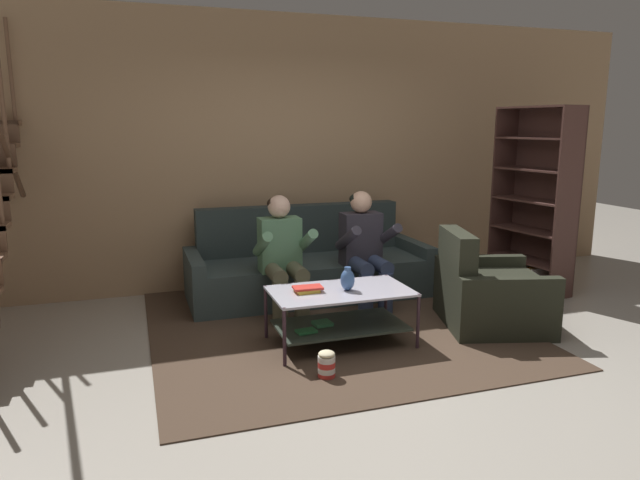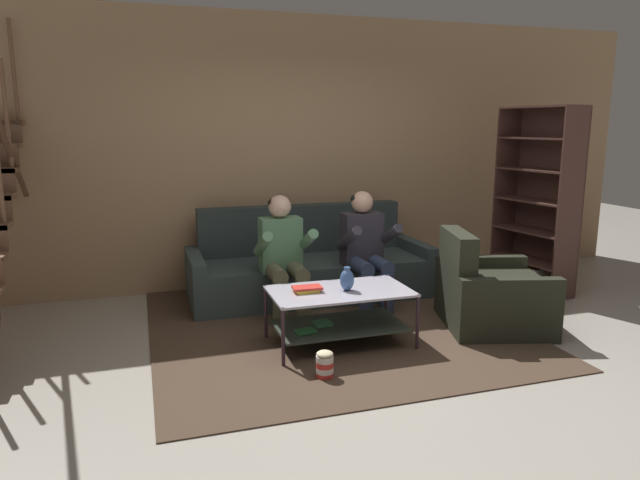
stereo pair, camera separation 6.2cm
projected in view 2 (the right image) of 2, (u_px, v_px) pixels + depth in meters
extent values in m
plane|color=#AAA497|center=(384.00, 364.00, 4.26)|extent=(16.80, 16.80, 0.00)
cube|color=tan|center=(295.00, 153.00, 6.27)|extent=(8.40, 0.12, 2.90)
cylinder|color=brown|center=(6.00, 114.00, 4.79)|extent=(0.04, 0.04, 0.90)
cylinder|color=brown|center=(13.00, 70.00, 5.19)|extent=(0.04, 0.04, 0.90)
cube|color=#344141|center=(311.00, 278.00, 5.88)|extent=(2.20, 0.91, 0.40)
cube|color=#2C3837|center=(301.00, 228.00, 6.13)|extent=(2.20, 0.18, 0.51)
cube|color=#344141|center=(196.00, 281.00, 5.52)|extent=(0.13, 0.91, 0.52)
cube|color=#344141|center=(413.00, 264.00, 6.21)|extent=(0.13, 0.91, 0.52)
cylinder|color=brown|center=(280.00, 304.00, 5.02)|extent=(0.14, 0.14, 0.40)
cylinder|color=brown|center=(302.00, 302.00, 5.08)|extent=(0.14, 0.14, 0.40)
cylinder|color=brown|center=(275.00, 272.00, 5.14)|extent=(0.14, 0.42, 0.14)
cylinder|color=brown|center=(297.00, 271.00, 5.20)|extent=(0.14, 0.42, 0.14)
cube|color=#568460|center=(280.00, 244.00, 5.32)|extent=(0.38, 0.22, 0.51)
cylinder|color=#568460|center=(263.00, 244.00, 5.08)|extent=(0.09, 0.49, 0.31)
cylinder|color=#568460|center=(307.00, 241.00, 5.20)|extent=(0.09, 0.49, 0.31)
sphere|color=beige|center=(280.00, 206.00, 5.25)|extent=(0.21, 0.21, 0.21)
ellipsoid|color=black|center=(279.00, 203.00, 5.26)|extent=(0.21, 0.21, 0.13)
cylinder|color=#313D5C|center=(366.00, 296.00, 5.26)|extent=(0.14, 0.14, 0.40)
cylinder|color=#313D5C|center=(386.00, 294.00, 5.32)|extent=(0.14, 0.14, 0.40)
cylinder|color=#313D5C|center=(360.00, 266.00, 5.38)|extent=(0.14, 0.42, 0.14)
cylinder|color=#313D5C|center=(379.00, 264.00, 5.44)|extent=(0.14, 0.42, 0.14)
cube|color=#332F3A|center=(362.00, 239.00, 5.56)|extent=(0.38, 0.22, 0.51)
cylinder|color=#332F3A|center=(349.00, 238.00, 5.32)|extent=(0.09, 0.49, 0.31)
cylinder|color=#332F3A|center=(389.00, 236.00, 5.44)|extent=(0.09, 0.49, 0.31)
sphere|color=beige|center=(362.00, 202.00, 5.49)|extent=(0.21, 0.21, 0.21)
ellipsoid|color=black|center=(361.00, 199.00, 5.50)|extent=(0.21, 0.21, 0.13)
cube|color=silver|center=(340.00, 291.00, 4.56)|extent=(1.12, 0.63, 0.02)
cube|color=#333E33|center=(339.00, 325.00, 4.61)|extent=(1.03, 0.58, 0.02)
cylinder|color=#37232E|center=(283.00, 338.00, 4.16)|extent=(0.03, 0.03, 0.46)
cylinder|color=#37232E|center=(418.00, 322.00, 4.48)|extent=(0.03, 0.03, 0.46)
cylinder|color=#37232E|center=(266.00, 312.00, 4.72)|extent=(0.03, 0.03, 0.46)
cylinder|color=#37232E|center=(386.00, 300.00, 5.04)|extent=(0.03, 0.03, 0.46)
cube|color=#2F8647|center=(305.00, 331.00, 4.43)|extent=(0.16, 0.12, 0.02)
cube|color=#3D8956|center=(322.00, 323.00, 4.59)|extent=(0.15, 0.15, 0.03)
cube|color=#483628|center=(327.00, 320.00, 5.19)|extent=(3.11, 3.32, 0.01)
cube|color=#625F57|center=(327.00, 320.00, 5.19)|extent=(1.71, 1.82, 0.00)
ellipsoid|color=#3A5D95|center=(347.00, 280.00, 4.53)|extent=(0.11, 0.11, 0.17)
cylinder|color=#3A5D95|center=(347.00, 269.00, 4.51)|extent=(0.05, 0.05, 0.04)
cube|color=gold|center=(306.00, 290.00, 4.50)|extent=(0.18, 0.15, 0.03)
cube|color=red|center=(307.00, 288.00, 4.50)|extent=(0.24, 0.15, 0.02)
cube|color=#4E312B|center=(506.00, 196.00, 6.37)|extent=(0.35, 0.07, 1.94)
cube|color=#4E312B|center=(570.00, 206.00, 5.60)|extent=(0.35, 0.07, 1.94)
cube|color=#4E312B|center=(547.00, 200.00, 6.06)|extent=(0.15, 0.89, 1.94)
cube|color=#4E312B|center=(529.00, 288.00, 6.18)|extent=(0.47, 0.90, 0.02)
cube|color=#4E312B|center=(531.00, 260.00, 6.12)|extent=(0.47, 0.90, 0.02)
cube|color=#4E312B|center=(534.00, 231.00, 6.05)|extent=(0.47, 0.90, 0.02)
cube|color=#4E312B|center=(536.00, 201.00, 5.99)|extent=(0.47, 0.90, 0.02)
cube|color=#4E312B|center=(538.00, 170.00, 5.92)|extent=(0.47, 0.90, 0.02)
cube|color=#4E312B|center=(541.00, 138.00, 5.86)|extent=(0.47, 0.90, 0.02)
cube|color=#4E312B|center=(543.00, 107.00, 5.80)|extent=(0.47, 0.90, 0.02)
cube|color=#378D50|center=(503.00, 269.00, 6.49)|extent=(0.27, 0.09, 0.23)
cube|color=purple|center=(507.00, 269.00, 6.44)|extent=(0.29, 0.08, 0.26)
cube|color=gold|center=(508.00, 274.00, 6.40)|extent=(0.23, 0.07, 0.17)
cube|color=orange|center=(511.00, 274.00, 6.35)|extent=(0.24, 0.08, 0.20)
cube|color=#3B8E4F|center=(515.00, 275.00, 6.32)|extent=(0.27, 0.07, 0.20)
cube|color=#ABAD47|center=(519.00, 277.00, 6.29)|extent=(0.29, 0.09, 0.17)
cube|color=#7C9CB4|center=(523.00, 277.00, 6.25)|extent=(0.31, 0.08, 0.18)
cube|color=silver|center=(525.00, 276.00, 6.20)|extent=(0.29, 0.07, 0.24)
cube|color=gold|center=(528.00, 280.00, 6.16)|extent=(0.27, 0.08, 0.17)
cube|color=purple|center=(530.00, 280.00, 6.12)|extent=(0.24, 0.06, 0.18)
cube|color=orange|center=(533.00, 279.00, 6.07)|extent=(0.23, 0.08, 0.24)
cube|color=#986B46|center=(538.00, 281.00, 6.05)|extent=(0.29, 0.07, 0.22)
cube|color=olive|center=(540.00, 280.00, 6.01)|extent=(0.28, 0.07, 0.26)
cube|color=silver|center=(542.00, 281.00, 5.97)|extent=(0.25, 0.06, 0.25)
cube|color=#26281D|center=(494.00, 302.00, 5.01)|extent=(0.99, 0.88, 0.44)
cube|color=#26281D|center=(458.00, 255.00, 4.92)|extent=(0.34, 0.70, 0.41)
cube|color=#26281D|center=(510.00, 311.00, 4.62)|extent=(0.84, 0.33, 0.54)
cube|color=#26281D|center=(480.00, 284.00, 5.39)|extent=(0.84, 0.33, 0.54)
cylinder|color=red|center=(325.00, 375.00, 4.02)|extent=(0.12, 0.12, 0.04)
cylinder|color=white|center=(325.00, 370.00, 4.01)|extent=(0.12, 0.12, 0.04)
cylinder|color=red|center=(325.00, 364.00, 4.00)|extent=(0.12, 0.12, 0.04)
cylinder|color=white|center=(325.00, 359.00, 3.99)|extent=(0.12, 0.12, 0.04)
ellipsoid|color=beige|center=(325.00, 354.00, 3.99)|extent=(0.12, 0.12, 0.04)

